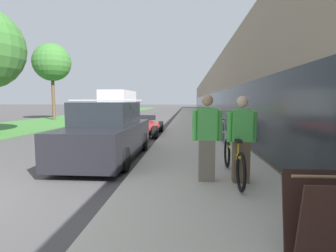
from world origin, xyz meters
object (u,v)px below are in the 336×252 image
object	(u,v)px
person_bystander	(207,138)
bike_rack_hoop	(223,129)
sandwich_board_sign	(320,222)
parked_sedan_curbside	(108,134)
cruiser_bike_middle	(215,124)
moving_truck	(120,105)
cruiser_bike_nearest	(221,130)
vintage_roadster_curbside	(142,127)
tandem_bicycle	(233,160)
cruiser_bike_farthest	(215,121)
street_tree_far	(52,63)
person_rider	(241,139)

from	to	relation	value
person_bystander	bike_rack_hoop	xyz separation A→B (m)	(0.94, 4.72, -0.34)
sandwich_board_sign	parked_sedan_curbside	bearing A→B (deg)	125.97
cruiser_bike_middle	moving_truck	distance (m)	13.42
cruiser_bike_nearest	vintage_roadster_curbside	bearing A→B (deg)	153.36
bike_rack_hoop	tandem_bicycle	bearing A→B (deg)	-94.88
tandem_bicycle	bike_rack_hoop	world-z (taller)	tandem_bicycle
tandem_bicycle	vintage_roadster_curbside	xyz separation A→B (m)	(-3.20, 7.38, -0.08)
parked_sedan_curbside	vintage_roadster_curbside	size ratio (longest dim) A/B	1.02
cruiser_bike_middle	parked_sedan_curbside	bearing A→B (deg)	-122.39
cruiser_bike_nearest	vintage_roadster_curbside	xyz separation A→B (m)	(-3.63, 1.82, -0.07)
bike_rack_hoop	cruiser_bike_farthest	size ratio (longest dim) A/B	0.45
bike_rack_hoop	parked_sedan_curbside	distance (m)	4.39
parked_sedan_curbside	street_tree_far	size ratio (longest dim) A/B	0.68
sandwich_board_sign	tandem_bicycle	bearing A→B (deg)	96.36
tandem_bicycle	cruiser_bike_nearest	distance (m)	5.58
cruiser_bike_nearest	cruiser_bike_farthest	xyz separation A→B (m)	(0.23, 4.60, 0.04)
vintage_roadster_curbside	tandem_bicycle	bearing A→B (deg)	-66.57
vintage_roadster_curbside	moving_truck	bearing A→B (deg)	109.84
person_rider	vintage_roadster_curbside	size ratio (longest dim) A/B	0.38
sandwich_board_sign	moving_truck	bearing A→B (deg)	109.39
sandwich_board_sign	street_tree_far	distance (m)	24.20
street_tree_far	person_bystander	bearing A→B (deg)	-54.50
person_rider	parked_sedan_curbside	xyz separation A→B (m)	(-3.36, 2.32, -0.21)
tandem_bicycle	cruiser_bike_middle	bearing A→B (deg)	87.22
sandwich_board_sign	street_tree_far	world-z (taller)	street_tree_far
parked_sedan_curbside	street_tree_far	xyz separation A→B (m)	(-9.55, 14.90, 4.25)
cruiser_bike_nearest	sandwich_board_sign	distance (m)	8.47
cruiser_bike_farthest	moving_truck	size ratio (longest dim) A/B	0.28
bike_rack_hoop	vintage_roadster_curbside	size ratio (longest dim) A/B	0.19
cruiser_bike_farthest	parked_sedan_curbside	bearing A→B (deg)	-115.77
sandwich_board_sign	cruiser_bike_farthest	bearing A→B (deg)	88.50
tandem_bicycle	person_bystander	distance (m)	0.77
cruiser_bike_nearest	moving_truck	distance (m)	15.30
bike_rack_hoop	vintage_roadster_curbside	xyz separation A→B (m)	(-3.58, 2.90, -0.22)
sandwich_board_sign	vintage_roadster_curbside	bearing A→B (deg)	108.90
tandem_bicycle	person_bystander	bearing A→B (deg)	-156.86
bike_rack_hoop	moving_truck	bearing A→B (deg)	118.31
person_bystander	moving_truck	size ratio (longest dim) A/B	0.25
moving_truck	street_tree_far	xyz separation A→B (m)	(-5.51, -1.81, 3.67)
person_bystander	moving_truck	bearing A→B (deg)	109.55
person_rider	bike_rack_hoop	world-z (taller)	person_rider
tandem_bicycle	sandwich_board_sign	size ratio (longest dim) A/B	2.62
vintage_roadster_curbside	street_tree_far	distance (m)	14.30
tandem_bicycle	bike_rack_hoop	size ratio (longest dim) A/B	2.79
bike_rack_hoop	street_tree_far	distance (m)	18.65
cruiser_bike_farthest	moving_truck	bearing A→B (deg)	132.86
person_rider	person_bystander	world-z (taller)	person_bystander
cruiser_bike_nearest	moving_truck	xyz separation A→B (m)	(-7.73, 13.18, 0.84)
sandwich_board_sign	cruiser_bike_middle	bearing A→B (deg)	89.72
cruiser_bike_farthest	tandem_bicycle	bearing A→B (deg)	-93.75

